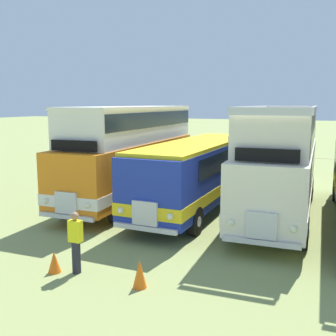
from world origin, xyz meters
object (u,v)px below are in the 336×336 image
object	(u,v)px
bus_first_in_row	(132,149)
cone_mid_row	(54,262)
bus_second_in_row	(198,170)
cone_near_end	(140,274)
marshal_person	(76,242)
bus_third_in_row	(281,159)

from	to	relation	value
bus_first_in_row	cone_mid_row	xyz separation A→B (m)	(1.97, -8.35, -2.17)
bus_second_in_row	cone_near_end	distance (m)	8.12
bus_first_in_row	marshal_person	world-z (taller)	bus_first_in_row
cone_near_end	marshal_person	world-z (taller)	marshal_person
cone_near_end	bus_first_in_row	bearing A→B (deg)	118.94
bus_second_in_row	marshal_person	bearing A→B (deg)	-96.59
bus_first_in_row	cone_near_end	world-z (taller)	bus_first_in_row
bus_second_in_row	bus_third_in_row	xyz separation A→B (m)	(3.45, 0.32, 0.61)
bus_second_in_row	bus_third_in_row	world-z (taller)	bus_third_in_row
bus_first_in_row	cone_near_end	distance (m)	9.67
bus_first_in_row	bus_third_in_row	world-z (taller)	bus_third_in_row
cone_mid_row	cone_near_end	bearing A→B (deg)	1.92
bus_first_in_row	bus_second_in_row	size ratio (longest dim) A/B	1.03
marshal_person	bus_third_in_row	bearing A→B (deg)	61.80
bus_first_in_row	cone_mid_row	bearing A→B (deg)	-76.72
bus_second_in_row	cone_near_end	bearing A→B (deg)	-82.01
bus_third_in_row	marshal_person	bearing A→B (deg)	-118.20
bus_first_in_row	bus_third_in_row	distance (m)	6.91
bus_first_in_row	marshal_person	distance (m)	8.67
bus_third_in_row	cone_mid_row	bearing A→B (deg)	-120.66
bus_third_in_row	marshal_person	size ratio (longest dim) A/B	6.12
cone_near_end	marshal_person	distance (m)	2.08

